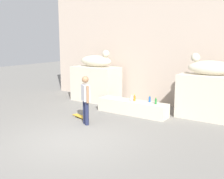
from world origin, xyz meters
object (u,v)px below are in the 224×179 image
Objects in this scene: skater at (86,98)px; statue_reclining_right at (210,67)px; statue_reclining_left at (96,61)px; bottle_clear at (132,98)px; bottle_blue at (150,99)px; bottle_green at (156,101)px; skateboard at (81,116)px; bottle_orange at (135,98)px.

statue_reclining_right is at bearing -103.95° from skater.
statue_reclining_left reaches higher than skater.
bottle_blue is (0.64, 0.26, -0.01)m from bottle_clear.
statue_reclining_left is 6.30× the size of bottle_green.
statue_reclining_left is at bearing -49.30° from skateboard.
statue_reclining_right is 2.98m from bottle_orange.
skater is 6.61× the size of bottle_orange.
statue_reclining_left is 3.48m from skateboard.
bottle_clear is (1.30, 1.49, 0.57)m from skateboard.
skateboard is at bearing -3.31° from skater.
bottle_clear is 0.69m from bottle_blue.
skateboard is 3.26× the size of bottle_orange.
skater is at bearing -109.53° from bottle_orange.
skater reaches higher than bottle_orange.
bottle_green is at bearing -130.16° from skateboard.
bottle_clear is at bearing -174.62° from bottle_green.
statue_reclining_left reaches higher than bottle_green.
bottle_blue is (1.94, 1.75, 0.57)m from skateboard.
skateboard is 2.06m from bottle_clear.
bottle_orange is at bearing 64.57° from bottle_clear.
statue_reclining_right is at bearing 34.23° from bottle_green.
statue_reclining_right reaches higher than bottle_clear.
skater is 2.63m from bottle_green.
bottle_blue is at bearing 14.55° from statue_reclining_right.
bottle_blue reaches higher than skateboard.
bottle_blue is at bearing 153.49° from bottle_green.
bottle_blue is (0.58, 0.13, 0.00)m from bottle_orange.
bottle_orange is (-2.49, -1.03, -1.26)m from statue_reclining_right.
skateboard is 3.17× the size of bottle_blue.
bottle_blue is at bearing -88.78° from skater.
statue_reclining_left is at bearing -26.29° from skater.
skater is 6.17× the size of bottle_clear.
statue_reclining_right is 6.20× the size of bottle_clear.
statue_reclining_left is 3.58m from bottle_blue.
skater is at bearing -129.10° from bottle_green.
bottle_clear reaches higher than bottle_orange.
skater is 6.41× the size of bottle_green.
skater reaches higher than bottle_green.
skateboard is 2.68m from bottle_blue.
bottle_orange is at bearing -167.52° from bottle_blue.
bottle_blue is (-1.91, -0.90, -1.26)m from statue_reclining_right.
skater reaches higher than bottle_blue.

